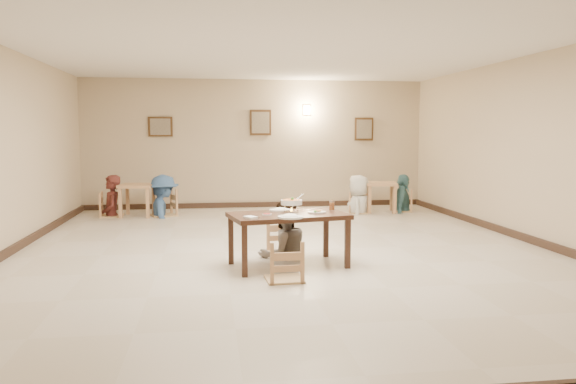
{
  "coord_description": "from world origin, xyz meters",
  "views": [
    {
      "loc": [
        -1.1,
        -8.23,
        1.75
      ],
      "look_at": [
        0.02,
        -0.24,
        0.91
      ],
      "focal_mm": 35.0,
      "sensor_mm": 36.0,
      "label": 1
    }
  ],
  "objects": [
    {
      "name": "bg_diner_c",
      "position": [
        2.15,
        3.69,
        0.84
      ],
      "size": [
        0.78,
        0.95,
        1.68
      ],
      "primitive_type": "imported",
      "rotation": [
        0.0,
        0.0,
        4.37
      ],
      "color": "silver",
      "rests_on": "floor"
    },
    {
      "name": "main_table",
      "position": [
        -0.08,
        -1.02,
        0.62
      ],
      "size": [
        1.63,
        1.12,
        0.7
      ],
      "rotation": [
        0.0,
        0.0,
        0.19
      ],
      "color": "#3D2419",
      "rests_on": "floor"
    },
    {
      "name": "wall_sconce",
      "position": [
        1.2,
        4.96,
        2.3
      ],
      "size": [
        0.16,
        0.05,
        0.22
      ],
      "primitive_type": "cube",
      "color": "#FFD88C",
      "rests_on": "wall_back"
    },
    {
      "name": "bg_chair_rr",
      "position": [
        3.2,
        3.82,
        0.45
      ],
      "size": [
        0.42,
        0.42,
        0.9
      ],
      "rotation": [
        0.0,
        0.0,
        -1.93
      ],
      "color": "tan",
      "rests_on": "floor"
    },
    {
      "name": "napkin_cutlery",
      "position": [
        -0.6,
        -1.39,
        0.72
      ],
      "size": [
        0.21,
        0.25,
        0.03
      ],
      "color": "white",
      "rests_on": "main_table"
    },
    {
      "name": "baseboard_back",
      "position": [
        0.0,
        4.97,
        0.06
      ],
      "size": [
        8.0,
        0.06,
        0.12
      ],
      "primitive_type": "cube",
      "color": "#322118",
      "rests_on": "floor"
    },
    {
      "name": "bg_diner_a",
      "position": [
        -3.16,
        3.89,
        0.88
      ],
      "size": [
        0.55,
        0.72,
        1.76
      ],
      "primitive_type": "imported",
      "rotation": [
        0.0,
        0.0,
        4.93
      ],
      "color": "#4F201D",
      "rests_on": "floor"
    },
    {
      "name": "floor",
      "position": [
        0.0,
        0.0,
        0.0
      ],
      "size": [
        10.0,
        10.0,
        0.0
      ],
      "primitive_type": "plane",
      "color": "beige",
      "rests_on": "ground"
    },
    {
      "name": "bg_chair_rl",
      "position": [
        2.15,
        3.69,
        0.43
      ],
      "size": [
        0.41,
        0.41,
        0.87
      ],
      "rotation": [
        0.0,
        0.0,
        1.27
      ],
      "color": "tan",
      "rests_on": "floor"
    },
    {
      "name": "chili_dish",
      "position": [
        -0.38,
        -1.16,
        0.72
      ],
      "size": [
        0.12,
        0.12,
        0.03
      ],
      "color": "white",
      "rests_on": "main_table"
    },
    {
      "name": "wall_right",
      "position": [
        4.0,
        0.0,
        1.5
      ],
      "size": [
        0.0,
        10.0,
        10.0
      ],
      "primitive_type": "plane",
      "rotation": [
        1.57,
        0.0,
        -1.57
      ],
      "color": "#C2AB8B",
      "rests_on": "floor"
    },
    {
      "name": "chair_near",
      "position": [
        -0.23,
        -1.72,
        0.46
      ],
      "size": [
        0.44,
        0.44,
        0.93
      ],
      "rotation": [
        0.0,
        0.0,
        3.19
      ],
      "color": "tan",
      "rests_on": "floor"
    },
    {
      "name": "bg_chair_lr",
      "position": [
        -2.08,
        3.84,
        0.54
      ],
      "size": [
        0.51,
        0.51,
        1.08
      ],
      "rotation": [
        0.0,
        0.0,
        -1.24
      ],
      "color": "tan",
      "rests_on": "floor"
    },
    {
      "name": "rice_plate_near",
      "position": [
        -0.11,
        -1.41,
        0.72
      ],
      "size": [
        0.32,
        0.32,
        0.07
      ],
      "color": "white",
      "rests_on": "main_table"
    },
    {
      "name": "baseboard_left",
      "position": [
        -3.97,
        0.0,
        0.06
      ],
      "size": [
        0.06,
        10.0,
        0.12
      ],
      "primitive_type": "cube",
      "color": "#322118",
      "rests_on": "floor"
    },
    {
      "name": "main_diner",
      "position": [
        -0.06,
        -0.38,
        0.8
      ],
      "size": [
        0.93,
        0.82,
        1.6
      ],
      "primitive_type": "imported",
      "rotation": [
        0.0,
        0.0,
        3.46
      ],
      "color": "gray",
      "rests_on": "floor"
    },
    {
      "name": "rice_plate_far",
      "position": [
        -0.15,
        -0.76,
        0.72
      ],
      "size": [
        0.3,
        0.3,
        0.07
      ],
      "color": "white",
      "rests_on": "main_table"
    },
    {
      "name": "drink_glass",
      "position": [
        0.55,
        -0.77,
        0.77
      ],
      "size": [
        0.07,
        0.07,
        0.14
      ],
      "color": "white",
      "rests_on": "main_table"
    },
    {
      "name": "ceiling",
      "position": [
        0.0,
        0.0,
        3.0
      ],
      "size": [
        10.0,
        10.0,
        0.0
      ],
      "primitive_type": "plane",
      "color": "silver",
      "rests_on": "wall_back"
    },
    {
      "name": "wall_back",
      "position": [
        0.0,
        5.0,
        1.5
      ],
      "size": [
        10.0,
        0.0,
        10.0
      ],
      "primitive_type": "plane",
      "rotation": [
        1.57,
        0.0,
        0.0
      ],
      "color": "#C2AB8B",
      "rests_on": "floor"
    },
    {
      "name": "curry_warmer",
      "position": [
        -0.04,
        -1.02,
        0.85
      ],
      "size": [
        0.31,
        0.28,
        0.25
      ],
      "color": "silver",
      "rests_on": "main_table"
    },
    {
      "name": "picture_b",
      "position": [
        0.1,
        4.96,
        2.0
      ],
      "size": [
        0.5,
        0.04,
        0.6
      ],
      "color": "#3D2613",
      "rests_on": "wall_back"
    },
    {
      "name": "wall_front",
      "position": [
        0.0,
        -5.0,
        1.5
      ],
      "size": [
        10.0,
        0.0,
        10.0
      ],
      "primitive_type": "plane",
      "rotation": [
        -1.57,
        0.0,
        0.0
      ],
      "color": "#C2AB8B",
      "rests_on": "floor"
    },
    {
      "name": "bg_diner_b",
      "position": [
        -2.08,
        3.84,
        0.88
      ],
      "size": [
        0.86,
        1.24,
        1.76
      ],
      "primitive_type": "imported",
      "rotation": [
        0.0,
        0.0,
        1.76
      ],
      "color": "#3C6295",
      "rests_on": "floor"
    },
    {
      "name": "picture_c",
      "position": [
        2.6,
        4.96,
        1.85
      ],
      "size": [
        0.45,
        0.04,
        0.55
      ],
      "color": "#3D2613",
      "rests_on": "wall_back"
    },
    {
      "name": "bg_diner_d",
      "position": [
        3.2,
        3.82,
        0.84
      ],
      "size": [
        0.8,
        1.06,
        1.67
      ],
      "primitive_type": "imported",
      "rotation": [
        0.0,
        0.0,
        1.11
      ],
      "color": "teal",
      "rests_on": "floor"
    },
    {
      "name": "bg_chair_ll",
      "position": [
        -3.16,
        3.89,
        0.49
      ],
      "size": [
        0.46,
        0.46,
        0.98
      ],
      "rotation": [
        0.0,
        0.0,
        1.64
      ],
      "color": "tan",
      "rests_on": "floor"
    },
    {
      "name": "bg_table_left",
      "position": [
        -2.62,
        3.85,
        0.55
      ],
      "size": [
        0.76,
        0.76,
        0.68
      ],
      "rotation": [
        0.0,
        0.0,
        -0.12
      ],
      "color": "tan",
      "rests_on": "floor"
    },
    {
      "name": "picture_a",
      "position": [
        -2.2,
        4.96,
        1.9
      ],
      "size": [
        0.55,
        0.04,
        0.45
      ],
      "color": "#3D2613",
      "rests_on": "wall_back"
    },
    {
      "name": "baseboard_right",
      "position": [
        3.97,
        0.0,
        0.06
      ],
      "size": [
        0.06,
        10.0,
        0.12
      ],
      "primitive_type": "cube",
      "color": "#322118",
      "rests_on": "floor"
    },
    {
      "name": "bg_table_right",
      "position": [
        2.67,
        3.76,
        0.53
      ],
      "size": [
        0.79,
        0.79,
        0.66
      ],
      "rotation": [
        0.0,
        0.0,
        -0.21
      ],
      "color": "tan",
      "rests_on": "floor"
    },
    {
      "name": "chair_far",
      "position": [
        -0.03,
        -0.27,
        0.48
      ],
      "size": [
        0.46,
        0.46,
        0.97
      ],
      "rotation": [
        0.0,
        0.0,
        0.15
      ],
      "color": "tan",
      "rests_on": "floor"
    },
    {
      "name": "fried_plate",
      "position": [
        0.3,
        -1.03,
        0.72
      ],
      "size": [
        0.24,
        0.24,
        0.05
      ],
      "color": "white",
      "rests_on": "main_table"
    }
  ]
}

